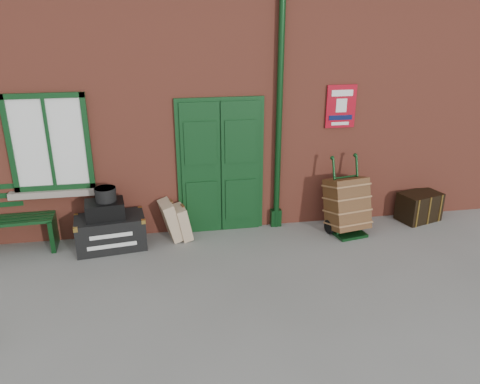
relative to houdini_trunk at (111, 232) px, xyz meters
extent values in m
plane|color=gray|center=(2.10, -1.10, -0.26)|extent=(80.00, 80.00, 0.00)
cube|color=#9E4633|center=(2.10, 2.40, 1.74)|extent=(10.00, 4.00, 4.00)
cube|color=#0E3616|center=(1.80, 0.36, 0.84)|extent=(1.42, 0.12, 2.32)
cube|color=white|center=(-0.80, 0.35, 1.39)|extent=(1.20, 0.08, 1.50)
cylinder|color=black|center=(2.75, 0.32, 1.74)|extent=(0.10, 0.10, 4.00)
cube|color=#A60B1B|center=(3.80, 0.37, 1.79)|extent=(0.50, 0.03, 0.70)
cube|color=black|center=(-0.89, 0.20, -0.01)|extent=(0.10, 0.52, 0.51)
cube|color=black|center=(0.00, 0.00, 0.00)|extent=(1.11, 0.70, 0.53)
cube|color=black|center=(-0.05, 0.00, 0.39)|extent=(0.63, 0.49, 0.26)
cylinder|color=black|center=(-0.02, 0.03, 0.63)|extent=(0.35, 0.35, 0.21)
cube|color=tan|center=(0.95, 0.15, 0.07)|extent=(0.43, 0.52, 0.66)
cube|color=tan|center=(1.13, 0.14, 0.02)|extent=(0.34, 0.46, 0.57)
cube|color=black|center=(3.88, -0.25, -0.24)|extent=(0.55, 0.44, 0.05)
cylinder|color=black|center=(3.63, -0.11, 0.38)|extent=(0.10, 0.35, 1.26)
cylinder|color=black|center=(4.06, -0.03, 0.38)|extent=(0.10, 0.35, 1.26)
cylinder|color=black|center=(3.56, -0.10, -0.14)|extent=(0.09, 0.24, 0.24)
cylinder|color=black|center=(4.13, 0.00, -0.14)|extent=(0.09, 0.24, 0.24)
cube|color=brown|center=(3.85, -0.09, 0.25)|extent=(0.73, 0.77, 0.93)
cube|color=black|center=(5.33, 0.15, -0.01)|extent=(0.80, 0.64, 0.51)
camera|label=1|loc=(0.87, -6.86, 3.24)|focal=35.00mm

